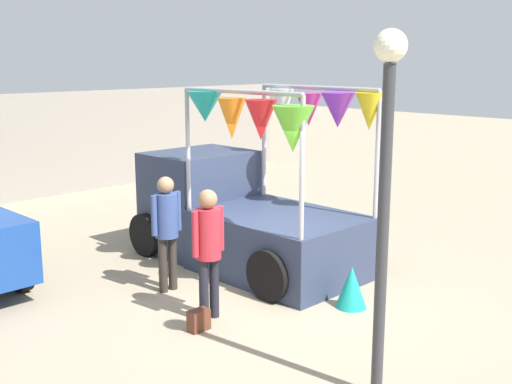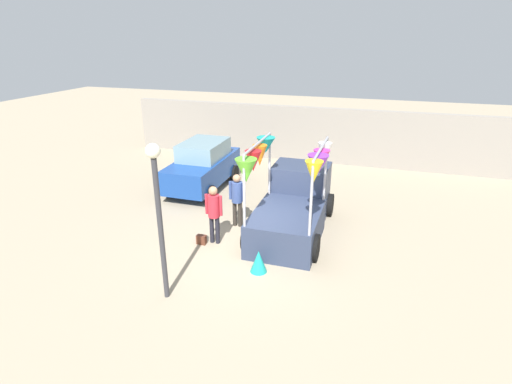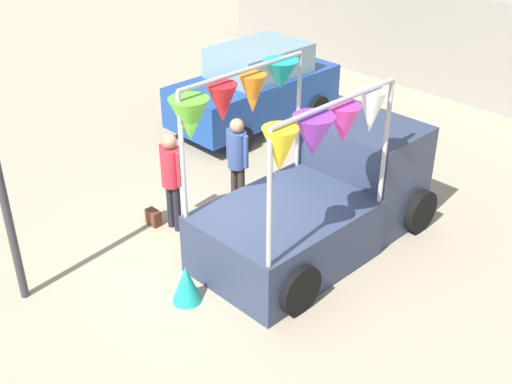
# 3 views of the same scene
# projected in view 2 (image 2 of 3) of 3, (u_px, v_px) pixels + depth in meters

# --- Properties ---
(ground_plane) EXTENTS (60.00, 60.00, 0.00)m
(ground_plane) POSITION_uv_depth(u_px,v_px,m) (255.00, 246.00, 11.67)
(ground_plane) COLOR gray
(vendor_truck) EXTENTS (2.45, 4.11, 3.01)m
(vendor_truck) POSITION_uv_depth(u_px,v_px,m) (294.00, 202.00, 12.36)
(vendor_truck) COLOR #2D3851
(vendor_truck) RESTS_ON ground
(parked_car) EXTENTS (1.88, 4.00, 1.88)m
(parked_car) POSITION_uv_depth(u_px,v_px,m) (203.00, 165.00, 15.74)
(parked_car) COLOR navy
(parked_car) RESTS_ON ground
(person_customer) EXTENTS (0.53, 0.34, 1.78)m
(person_customer) POSITION_uv_depth(u_px,v_px,m) (214.00, 209.00, 11.47)
(person_customer) COLOR black
(person_customer) RESTS_ON ground
(person_vendor) EXTENTS (0.53, 0.34, 1.75)m
(person_vendor) POSITION_uv_depth(u_px,v_px,m) (237.00, 195.00, 12.52)
(person_vendor) COLOR #2D2823
(person_vendor) RESTS_ON ground
(handbag) EXTENTS (0.28, 0.16, 0.28)m
(handbag) POSITION_uv_depth(u_px,v_px,m) (201.00, 240.00, 11.74)
(handbag) COLOR #592D1E
(handbag) RESTS_ON ground
(street_lamp) EXTENTS (0.32, 0.32, 3.72)m
(street_lamp) POSITION_uv_depth(u_px,v_px,m) (158.00, 201.00, 8.54)
(street_lamp) COLOR #333338
(street_lamp) RESTS_ON ground
(brick_boundary_wall) EXTENTS (18.00, 0.36, 2.60)m
(brick_boundary_wall) POSITION_uv_depth(u_px,v_px,m) (310.00, 135.00, 19.01)
(brick_boundary_wall) COLOR gray
(brick_boundary_wall) RESTS_ON ground
(folded_kite_bundle_teal) EXTENTS (0.53, 0.53, 0.60)m
(folded_kite_bundle_teal) POSITION_uv_depth(u_px,v_px,m) (259.00, 261.00, 10.32)
(folded_kite_bundle_teal) COLOR teal
(folded_kite_bundle_teal) RESTS_ON ground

